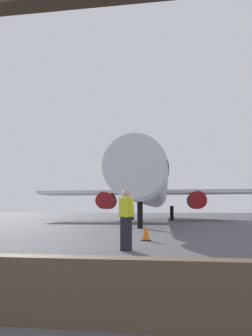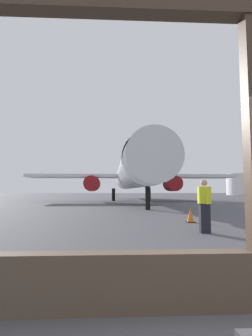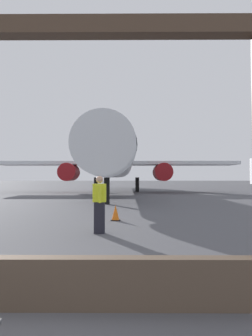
# 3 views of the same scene
# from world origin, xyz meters

# --- Properties ---
(ground_plane) EXTENTS (220.00, 220.00, 0.00)m
(ground_plane) POSITION_xyz_m (0.00, 40.00, 0.00)
(ground_plane) COLOR #4C4C51
(airplane) EXTENTS (26.65, 37.07, 10.43)m
(airplane) POSITION_xyz_m (0.79, 30.52, 3.54)
(airplane) COLOR silver
(airplane) RESTS_ON ground
(ground_crew_worker) EXTENTS (0.40, 0.57, 1.74)m
(ground_crew_worker) POSITION_xyz_m (1.28, 5.44, 0.90)
(ground_crew_worker) COLOR black
(ground_crew_worker) RESTS_ON ground
(traffic_cone) EXTENTS (0.36, 0.36, 0.60)m
(traffic_cone) POSITION_xyz_m (1.65, 8.30, 0.29)
(traffic_cone) COLOR orange
(traffic_cone) RESTS_ON ground
(fuel_storage_tank) EXTENTS (9.89, 9.89, 6.44)m
(fuel_storage_tank) POSITION_xyz_m (37.90, 74.85, 3.22)
(fuel_storage_tank) COLOR white
(fuel_storage_tank) RESTS_ON ground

